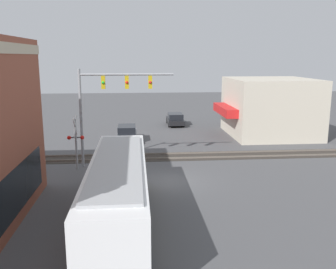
# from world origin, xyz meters

# --- Properties ---
(ground_plane) EXTENTS (120.00, 120.00, 0.00)m
(ground_plane) POSITION_xyz_m (0.00, 0.00, 0.00)
(ground_plane) COLOR #4C4C4F
(shop_building) EXTENTS (8.55, 9.17, 5.68)m
(shop_building) POSITION_xyz_m (13.66, -11.45, 2.84)
(shop_building) COLOR beige
(shop_building) RESTS_ON ground
(city_bus) EXTENTS (12.31, 2.59, 3.15)m
(city_bus) POSITION_xyz_m (-6.00, 2.80, 1.74)
(city_bus) COLOR white
(city_bus) RESTS_ON ground
(traffic_signal_gantry) EXTENTS (0.42, 6.67, 6.99)m
(traffic_signal_gantry) POSITION_xyz_m (4.02, 3.85, 5.14)
(traffic_signal_gantry) COLOR gray
(traffic_signal_gantry) RESTS_ON ground
(crossing_signal) EXTENTS (1.41, 1.18, 3.81)m
(crossing_signal) POSITION_xyz_m (3.23, 6.12, 2.30)
(crossing_signal) COLOR gray
(crossing_signal) RESTS_ON ground
(rail_track_near) EXTENTS (2.60, 60.00, 0.15)m
(rail_track_near) POSITION_xyz_m (6.00, 0.00, 0.03)
(rail_track_near) COLOR #332D28
(rail_track_near) RESTS_ON ground
(parked_car_grey) EXTENTS (4.39, 1.82, 1.52)m
(parked_car_grey) POSITION_xyz_m (11.89, 2.80, 0.70)
(parked_car_grey) COLOR slate
(parked_car_grey) RESTS_ON ground
(parked_car_black) EXTENTS (4.29, 1.82, 1.39)m
(parked_car_black) POSITION_xyz_m (19.97, -2.60, 0.65)
(parked_car_black) COLOR black
(parked_car_black) RESTS_ON ground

